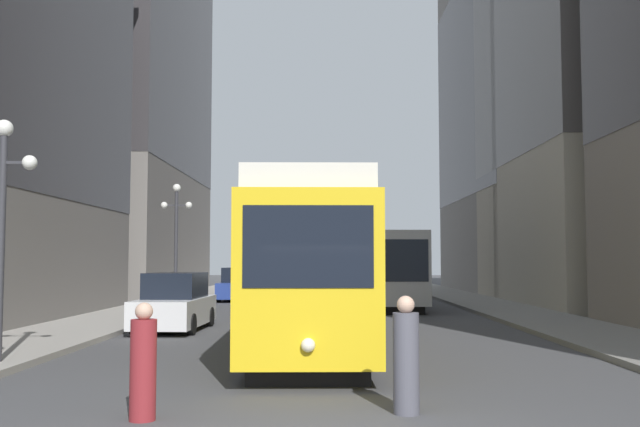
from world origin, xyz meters
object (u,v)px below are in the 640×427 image
streetcar (308,264)px  lamp_post_left_near (2,200)px  pedestrian_crossing_near (406,359)px  pedestrian_crossing_far (143,365)px  transit_bus (384,266)px  lamp_post_left_far (176,226)px  parked_car_left_near (239,285)px  parked_car_left_mid (175,304)px

streetcar → lamp_post_left_near: size_ratio=2.89×
pedestrian_crossing_near → pedestrian_crossing_far: bearing=3.8°
transit_bus → lamp_post_left_far: 10.25m
parked_car_left_near → pedestrian_crossing_far: bearing=-83.2°
pedestrian_crossing_far → pedestrian_crossing_near: bearing=102.2°
parked_car_left_mid → lamp_post_left_near: size_ratio=0.93×
streetcar → transit_bus: (3.29, 15.93, -0.15)m
streetcar → lamp_post_left_far: 14.13m
parked_car_left_near → parked_car_left_mid: (-0.00, -16.59, 0.00)m
parked_car_left_near → pedestrian_crossing_far: (2.26, -29.31, -0.09)m
streetcar → parked_car_left_mid: streetcar is taller
transit_bus → parked_car_left_near: bearing=149.3°
lamp_post_left_near → lamp_post_left_far: lamp_post_left_far is taller
transit_bus → parked_car_left_mid: size_ratio=2.73×
transit_bus → pedestrian_crossing_far: 25.64m
parked_car_left_near → lamp_post_left_near: bearing=-92.0°
streetcar → pedestrian_crossing_far: (-2.06, -9.12, -1.35)m
pedestrian_crossing_near → transit_bus: bearing=-97.0°
streetcar → lamp_post_left_near: 7.79m
transit_bus → pedestrian_crossing_far: (-5.35, -25.05, -1.19)m
streetcar → parked_car_left_near: size_ratio=3.16×
parked_car_left_mid → streetcar: bearing=-38.1°
pedestrian_crossing_far → lamp_post_left_far: lamp_post_left_far is taller
pedestrian_crossing_far → parked_car_left_mid: bearing=-164.6°
parked_car_left_near → parked_car_left_mid: same height
parked_car_left_near → lamp_post_left_far: bearing=-101.6°
transit_bus → parked_car_left_near: (-7.61, 4.26, -1.10)m
transit_bus → pedestrian_crossing_near: bearing=-95.3°
parked_car_left_near → lamp_post_left_far: 8.37m
parked_car_left_near → lamp_post_left_near: size_ratio=0.91×
streetcar → lamp_post_left_far: lamp_post_left_far is taller
parked_car_left_near → pedestrian_crossing_far: size_ratio=2.81×
pedestrian_crossing_near → pedestrian_crossing_far: 3.72m
parked_car_left_mid → pedestrian_crossing_far: bearing=-78.2°
streetcar → pedestrian_crossing_near: (1.63, -8.67, -1.31)m
transit_bus → pedestrian_crossing_near: (-1.65, -24.60, -1.16)m
pedestrian_crossing_near → lamp_post_left_far: lamp_post_left_far is taller
lamp_post_left_near → lamp_post_left_far: bearing=90.0°
lamp_post_left_near → pedestrian_crossing_far: bearing=-48.1°
lamp_post_left_near → pedestrian_crossing_near: bearing=-28.1°
parked_car_left_near → pedestrian_crossing_near: (5.96, -28.87, -0.05)m
pedestrian_crossing_near → pedestrian_crossing_far: pedestrian_crossing_near is taller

